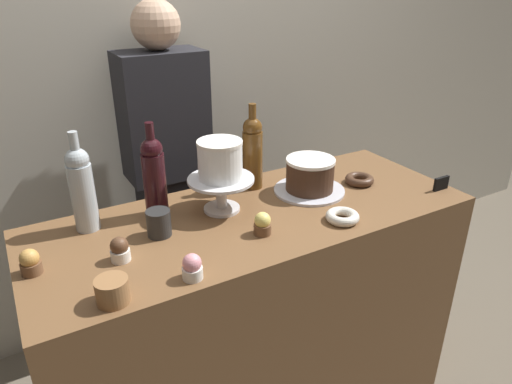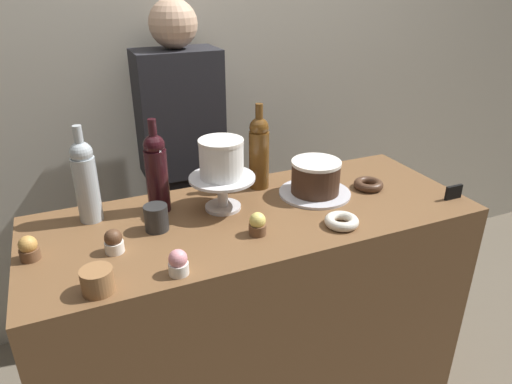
% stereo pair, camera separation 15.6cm
% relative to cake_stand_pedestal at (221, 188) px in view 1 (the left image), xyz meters
% --- Properties ---
extents(back_wall, '(6.00, 0.05, 2.60)m').
position_rel_cake_stand_pedestal_xyz_m(back_wall, '(0.09, 0.79, 0.28)').
color(back_wall, '#BCB7A8').
rests_on(back_wall, ground_plane).
extents(display_counter, '(1.52, 0.60, 0.94)m').
position_rel_cake_stand_pedestal_xyz_m(display_counter, '(0.09, -0.08, -0.55)').
color(display_counter, brown).
rests_on(display_counter, ground_plane).
extents(cake_stand_pedestal, '(0.23, 0.23, 0.12)m').
position_rel_cake_stand_pedestal_xyz_m(cake_stand_pedestal, '(0.00, 0.00, 0.00)').
color(cake_stand_pedestal, silver).
rests_on(cake_stand_pedestal, display_counter).
extents(white_layer_cake, '(0.15, 0.15, 0.13)m').
position_rel_cake_stand_pedestal_xyz_m(white_layer_cake, '(-0.00, -0.00, 0.10)').
color(white_layer_cake, white).
rests_on(white_layer_cake, cake_stand_pedestal).
extents(silver_serving_platter, '(0.27, 0.27, 0.01)m').
position_rel_cake_stand_pedestal_xyz_m(silver_serving_platter, '(0.35, -0.03, -0.08)').
color(silver_serving_platter, silver).
rests_on(silver_serving_platter, display_counter).
extents(chocolate_round_cake, '(0.18, 0.18, 0.12)m').
position_rel_cake_stand_pedestal_xyz_m(chocolate_round_cake, '(0.35, -0.03, -0.01)').
color(chocolate_round_cake, '#3D2619').
rests_on(chocolate_round_cake, silver_serving_platter).
extents(wine_bottle_dark_red, '(0.08, 0.08, 0.33)m').
position_rel_cake_stand_pedestal_xyz_m(wine_bottle_dark_red, '(-0.20, 0.08, 0.06)').
color(wine_bottle_dark_red, black).
rests_on(wine_bottle_dark_red, display_counter).
extents(wine_bottle_clear, '(0.08, 0.08, 0.33)m').
position_rel_cake_stand_pedestal_xyz_m(wine_bottle_clear, '(-0.43, 0.10, 0.06)').
color(wine_bottle_clear, '#B2BCC1').
rests_on(wine_bottle_clear, display_counter).
extents(wine_bottle_amber, '(0.08, 0.08, 0.33)m').
position_rel_cake_stand_pedestal_xyz_m(wine_bottle_amber, '(0.19, 0.12, 0.06)').
color(wine_bottle_amber, '#5B3814').
rests_on(wine_bottle_amber, display_counter).
extents(cupcake_chocolate, '(0.06, 0.06, 0.07)m').
position_rel_cake_stand_pedestal_xyz_m(cupcake_chocolate, '(-0.39, -0.14, -0.05)').
color(cupcake_chocolate, white).
rests_on(cupcake_chocolate, display_counter).
extents(cupcake_lemon, '(0.06, 0.06, 0.07)m').
position_rel_cake_stand_pedestal_xyz_m(cupcake_lemon, '(0.04, -0.21, -0.05)').
color(cupcake_lemon, brown).
rests_on(cupcake_lemon, display_counter).
extents(cupcake_caramel, '(0.06, 0.06, 0.07)m').
position_rel_cake_stand_pedestal_xyz_m(cupcake_caramel, '(-0.62, -0.08, -0.05)').
color(cupcake_caramel, brown).
rests_on(cupcake_caramel, display_counter).
extents(cupcake_strawberry, '(0.06, 0.06, 0.07)m').
position_rel_cake_stand_pedestal_xyz_m(cupcake_strawberry, '(-0.24, -0.32, -0.05)').
color(cupcake_strawberry, white).
rests_on(cupcake_strawberry, display_counter).
extents(donut_chocolate, '(0.11, 0.11, 0.03)m').
position_rel_cake_stand_pedestal_xyz_m(donut_chocolate, '(0.57, -0.06, -0.07)').
color(donut_chocolate, '#472D1E').
rests_on(donut_chocolate, display_counter).
extents(donut_sugar, '(0.11, 0.11, 0.03)m').
position_rel_cake_stand_pedestal_xyz_m(donut_sugar, '(0.31, -0.27, -0.07)').
color(donut_sugar, silver).
rests_on(donut_sugar, display_counter).
extents(cookie_stack, '(0.08, 0.08, 0.07)m').
position_rel_cake_stand_pedestal_xyz_m(cookie_stack, '(-0.45, -0.31, -0.05)').
color(cookie_stack, olive).
rests_on(cookie_stack, display_counter).
extents(price_sign_chalkboard, '(0.07, 0.01, 0.05)m').
position_rel_cake_stand_pedestal_xyz_m(price_sign_chalkboard, '(0.80, -0.26, -0.06)').
color(price_sign_chalkboard, black).
rests_on(price_sign_chalkboard, display_counter).
extents(coffee_cup_ceramic, '(0.08, 0.08, 0.09)m').
position_rel_cake_stand_pedestal_xyz_m(coffee_cup_ceramic, '(-0.24, -0.06, -0.04)').
color(coffee_cup_ceramic, '#282828').
rests_on(coffee_cup_ceramic, display_counter).
extents(barista_figure, '(0.36, 0.22, 1.60)m').
position_rel_cake_stand_pedestal_xyz_m(barista_figure, '(0.02, 0.59, -0.18)').
color(barista_figure, black).
rests_on(barista_figure, ground_plane).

